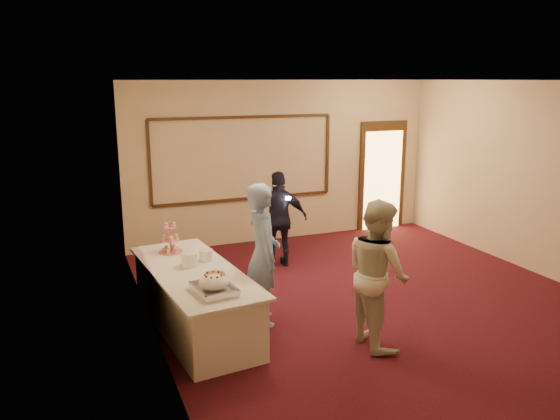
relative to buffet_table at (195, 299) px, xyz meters
The scene contains 14 objects.
floor 2.55m from the buffet_table, ahead, with size 7.00×7.00×0.00m, color black.
room_walls 3.01m from the buffet_table, ahead, with size 6.04×7.04×3.02m.
wall_molding 3.87m from the buffet_table, 62.17° to the left, with size 3.45×0.04×1.55m.
doorway 5.72m from the buffet_table, 34.72° to the left, with size 1.05×0.07×2.20m.
buffet_table is the anchor object (origin of this frame).
pavlova_tray 0.92m from the buffet_table, 87.07° to the right, with size 0.45×0.58×0.20m.
cupcake_stand 0.96m from the buffet_table, 99.00° to the left, with size 0.31×0.31×0.46m.
plate_stack_a 0.49m from the buffet_table, 96.89° to the left, with size 0.21×0.21×0.17m.
plate_stack_b 0.57m from the buffet_table, 50.73° to the left, with size 0.18×0.18×0.15m.
tart 0.57m from the buffet_table, 65.60° to the right, with size 0.27×0.27×0.06m.
man 1.00m from the buffet_table, ahead, with size 0.65×0.43×1.80m, color #7D9DD1.
woman 2.24m from the buffet_table, 31.18° to the right, with size 0.83×0.65×1.72m, color beige.
guest 2.61m from the buffet_table, 44.48° to the left, with size 0.93×0.39×1.58m, color black.
camera_flash 2.63m from the buffet_table, 40.21° to the left, with size 0.07×0.04×0.05m, color white.
Camera 1 is at (-3.86, -5.96, 3.02)m, focal length 35.00 mm.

